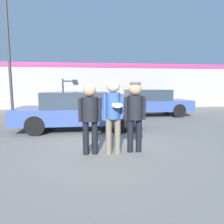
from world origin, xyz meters
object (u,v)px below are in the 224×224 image
Objects in this scene: parked_car_far at (148,102)px; street_lamp at (13,38)px; parked_car_near at (78,111)px; person_middle_with_frisbee at (113,109)px; person_left at (90,112)px; person_right at (135,110)px; shrub at (130,101)px.

parked_car_far is 7.30m from street_lamp.
person_middle_with_frisbee is at bearing -71.68° from parked_car_near.
person_left is 1.12m from person_right.
parked_car_near is (-0.42, 2.90, -0.31)m from person_left.
person_middle_with_frisbee is 0.31× the size of street_lamp.
parked_car_far is at bearing 69.70° from person_right.
street_lamp reaches higher than parked_car_far.
parked_car_near reaches higher than shrub.
street_lamp is at bearing 135.24° from person_right.
street_lamp is 5.48× the size of shrub.
parked_car_far is at bearing 65.49° from person_middle_with_frisbee.
parked_car_near is 0.77× the size of street_lamp.
parked_car_near is at bearing -118.02° from shrub.
person_middle_with_frisbee reaches higher than parked_car_near.
parked_car_near is (-1.53, 2.87, -0.34)m from person_right.
street_lamp is at bearing 126.28° from person_left.
person_middle_with_frisbee is 6.77m from parked_car_far.
person_right is at bearing 7.93° from person_middle_with_frisbee.
person_right is 6.48m from parked_car_far.
parked_car_near is 1.01× the size of parked_car_far.
person_right is 0.38× the size of parked_car_near.
person_left is 10.01m from shrub.
person_left is 6.97m from parked_car_far.
person_middle_with_frisbee is at bearing -49.38° from street_lamp.
person_left is at bearing 175.03° from person_middle_with_frisbee.
parked_car_near is at bearing 118.12° from person_right.
parked_car_near is 4.12m from street_lamp.
person_right is (1.12, 0.03, 0.04)m from person_left.
person_right is 0.39× the size of parked_car_far.
parked_car_near is at bearing -25.73° from street_lamp.
parked_car_far is at bearing -85.54° from shrub.
street_lamp is (-3.62, 4.22, 2.50)m from person_middle_with_frisbee.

